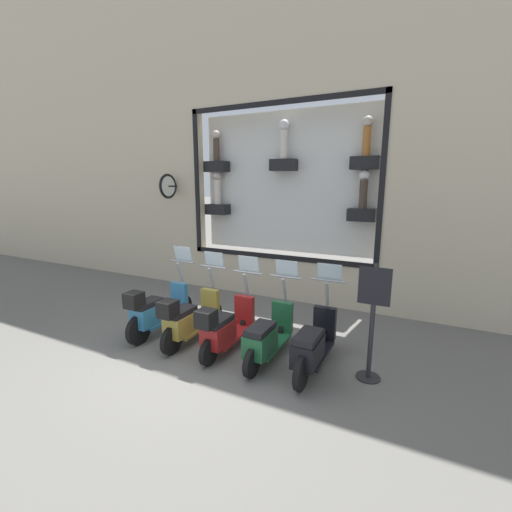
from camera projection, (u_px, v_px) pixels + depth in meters
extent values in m
plane|color=#66635E|center=(198.00, 357.00, 5.80)|extent=(120.00, 120.00, 0.00)
cube|color=beige|center=(21.00, 123.00, 12.36)|extent=(0.40, 15.58, 10.06)
cube|color=beige|center=(280.00, 277.00, 8.85)|extent=(0.40, 4.84, 1.03)
cube|color=black|center=(279.00, 102.00, 7.80)|extent=(0.04, 4.84, 0.12)
cube|color=black|center=(277.00, 257.00, 8.55)|extent=(0.04, 4.84, 0.12)
cube|color=black|center=(382.00, 183.00, 7.14)|extent=(0.04, 0.12, 3.73)
cube|color=black|center=(197.00, 183.00, 9.20)|extent=(0.04, 0.12, 3.73)
cube|color=silver|center=(287.00, 183.00, 8.66)|extent=(0.04, 4.60, 3.49)
cube|color=black|center=(365.00, 163.00, 7.54)|extent=(0.36, 0.62, 0.28)
cylinder|color=#B26B2D|center=(367.00, 142.00, 7.44)|extent=(0.17, 0.17, 0.62)
sphere|color=beige|center=(368.00, 121.00, 7.35)|extent=(0.22, 0.22, 0.22)
cube|color=black|center=(284.00, 165.00, 8.38)|extent=(0.36, 0.62, 0.28)
cylinder|color=silver|center=(284.00, 145.00, 8.28)|extent=(0.19, 0.19, 0.67)
sphere|color=white|center=(284.00, 125.00, 8.18)|extent=(0.24, 0.24, 0.24)
cube|color=black|center=(217.00, 167.00, 9.22)|extent=(0.36, 0.62, 0.28)
cylinder|color=#47382D|center=(216.00, 150.00, 9.13)|extent=(0.16, 0.16, 0.58)
sphere|color=beige|center=(216.00, 134.00, 9.05)|extent=(0.21, 0.21, 0.21)
cube|color=black|center=(362.00, 215.00, 7.77)|extent=(0.36, 0.62, 0.28)
cylinder|color=#47382D|center=(363.00, 194.00, 7.68)|extent=(0.18, 0.18, 0.64)
sphere|color=white|center=(365.00, 175.00, 7.59)|extent=(0.23, 0.23, 0.23)
cube|color=black|center=(218.00, 209.00, 9.46)|extent=(0.36, 0.62, 0.28)
cylinder|color=silver|center=(217.00, 192.00, 9.36)|extent=(0.18, 0.18, 0.66)
sphere|color=beige|center=(217.00, 175.00, 9.27)|extent=(0.24, 0.24, 0.24)
cylinder|color=black|center=(172.00, 186.00, 9.38)|extent=(0.35, 0.05, 0.05)
torus|color=black|center=(168.00, 186.00, 9.23)|extent=(0.67, 0.07, 0.67)
cylinder|color=white|center=(168.00, 186.00, 9.23)|extent=(0.55, 0.03, 0.55)
cylinder|color=black|center=(325.00, 337.00, 5.97)|extent=(0.53, 0.09, 0.53)
cylinder|color=black|center=(301.00, 372.00, 4.85)|extent=(0.53, 0.09, 0.53)
cube|color=black|center=(315.00, 353.00, 5.41)|extent=(1.02, 0.39, 0.06)
cube|color=black|center=(308.00, 351.00, 5.04)|extent=(0.61, 0.35, 0.36)
cube|color=black|center=(308.00, 337.00, 4.99)|extent=(0.58, 0.31, 0.10)
cube|color=black|center=(325.00, 323.00, 5.82)|extent=(0.12, 0.37, 0.56)
cylinder|color=gray|center=(327.00, 294.00, 5.78)|extent=(0.20, 0.06, 0.45)
cylinder|color=gray|center=(329.00, 281.00, 5.80)|extent=(0.04, 0.60, 0.04)
cube|color=silver|center=(330.00, 272.00, 5.80)|extent=(0.08, 0.42, 0.29)
cylinder|color=black|center=(285.00, 330.00, 6.34)|extent=(0.46, 0.09, 0.46)
cylinder|color=black|center=(252.00, 363.00, 5.17)|extent=(0.46, 0.09, 0.46)
cube|color=#19512D|center=(270.00, 345.00, 5.76)|extent=(1.02, 0.38, 0.06)
cube|color=#19512D|center=(260.00, 343.00, 5.39)|extent=(0.61, 0.35, 0.36)
cube|color=black|center=(260.00, 329.00, 5.34)|extent=(0.58, 0.31, 0.10)
cube|color=#19512D|center=(282.00, 317.00, 6.17)|extent=(0.12, 0.37, 0.56)
cylinder|color=gray|center=(284.00, 289.00, 6.13)|extent=(0.20, 0.06, 0.45)
cylinder|color=gray|center=(286.00, 277.00, 6.14)|extent=(0.04, 0.60, 0.04)
cube|color=silver|center=(287.00, 268.00, 6.15)|extent=(0.08, 0.42, 0.30)
cylinder|color=black|center=(248.00, 322.00, 6.68)|extent=(0.45, 0.09, 0.45)
cylinder|color=black|center=(209.00, 352.00, 5.51)|extent=(0.45, 0.09, 0.45)
cube|color=maroon|center=(230.00, 336.00, 6.10)|extent=(1.02, 0.39, 0.06)
cube|color=maroon|center=(219.00, 333.00, 5.73)|extent=(0.61, 0.35, 0.36)
cube|color=black|center=(218.00, 321.00, 5.68)|extent=(0.58, 0.31, 0.10)
cube|color=maroon|center=(244.00, 310.00, 6.51)|extent=(0.12, 0.37, 0.56)
cylinder|color=gray|center=(246.00, 284.00, 6.47)|extent=(0.20, 0.06, 0.45)
cylinder|color=gray|center=(248.00, 272.00, 6.48)|extent=(0.04, 0.60, 0.04)
cube|color=silver|center=(249.00, 264.00, 6.49)|extent=(0.08, 0.42, 0.31)
cube|color=black|center=(206.00, 319.00, 5.35)|extent=(0.28, 0.28, 0.28)
cylinder|color=black|center=(214.00, 315.00, 7.00)|extent=(0.50, 0.09, 0.50)
cylinder|color=black|center=(172.00, 340.00, 5.86)|extent=(0.50, 0.09, 0.50)
cube|color=olive|center=(195.00, 327.00, 6.43)|extent=(1.02, 0.39, 0.06)
cube|color=olive|center=(181.00, 324.00, 6.06)|extent=(0.61, 0.35, 0.36)
cube|color=black|center=(181.00, 312.00, 6.01)|extent=(0.58, 0.31, 0.10)
cube|color=olive|center=(210.00, 303.00, 6.84)|extent=(0.12, 0.37, 0.56)
cylinder|color=gray|center=(212.00, 278.00, 6.80)|extent=(0.20, 0.06, 0.45)
cylinder|color=gray|center=(213.00, 267.00, 6.82)|extent=(0.04, 0.60, 0.04)
cube|color=silver|center=(214.00, 259.00, 6.82)|extent=(0.08, 0.42, 0.30)
cube|color=black|center=(168.00, 309.00, 5.69)|extent=(0.28, 0.28, 0.28)
cylinder|color=black|center=(182.00, 308.00, 7.31)|extent=(0.56, 0.09, 0.56)
cylinder|color=black|center=(139.00, 330.00, 6.21)|extent=(0.56, 0.09, 0.56)
cube|color=teal|center=(162.00, 319.00, 6.76)|extent=(1.02, 0.39, 0.06)
cube|color=teal|center=(148.00, 315.00, 6.39)|extent=(0.61, 0.35, 0.36)
cube|color=black|center=(147.00, 303.00, 6.34)|extent=(0.58, 0.31, 0.10)
cube|color=teal|center=(179.00, 296.00, 7.18)|extent=(0.12, 0.37, 0.56)
cylinder|color=gray|center=(180.00, 272.00, 7.13)|extent=(0.20, 0.06, 0.45)
cylinder|color=gray|center=(182.00, 262.00, 7.15)|extent=(0.04, 0.60, 0.04)
cube|color=silver|center=(183.00, 254.00, 7.15)|extent=(0.08, 0.42, 0.32)
cube|color=black|center=(134.00, 300.00, 6.04)|extent=(0.28, 0.28, 0.28)
cylinder|color=#232326|center=(368.00, 377.00, 5.17)|extent=(0.36, 0.36, 0.02)
cylinder|color=#232326|center=(372.00, 323.00, 4.99)|extent=(0.07, 0.07, 1.78)
cube|color=black|center=(375.00, 286.00, 4.86)|extent=(0.03, 0.45, 0.55)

